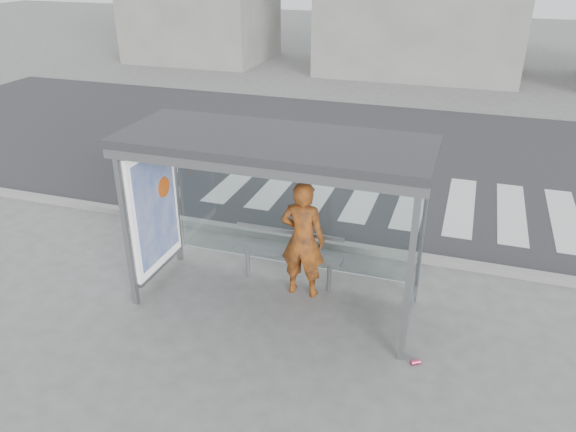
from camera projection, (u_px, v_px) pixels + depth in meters
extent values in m
plane|color=#60605E|center=(276.00, 302.00, 8.57)|extent=(80.00, 80.00, 0.00)
cube|color=#2B2B2E|center=(366.00, 155.00, 14.54)|extent=(30.00, 10.00, 0.01)
cube|color=gray|center=(311.00, 241.00, 10.21)|extent=(30.00, 0.18, 0.12)
cube|color=silver|center=(239.00, 177.00, 13.12)|extent=(0.55, 3.00, 0.00)
cube|color=silver|center=(280.00, 183.00, 12.84)|extent=(0.55, 3.00, 0.00)
cube|color=silver|center=(322.00, 188.00, 12.55)|extent=(0.55, 3.00, 0.00)
cube|color=silver|center=(366.00, 194.00, 12.27)|extent=(0.55, 3.00, 0.00)
cube|color=silver|center=(412.00, 200.00, 11.99)|extent=(0.55, 3.00, 0.00)
cube|color=silver|center=(461.00, 206.00, 11.70)|extent=(0.55, 3.00, 0.00)
cube|color=silver|center=(511.00, 212.00, 11.42)|extent=(0.55, 3.00, 0.00)
cube|color=silver|center=(565.00, 219.00, 11.13)|extent=(0.55, 3.00, 0.00)
cube|color=gray|center=(126.00, 230.00, 8.00)|extent=(0.08, 0.08, 2.50)
cube|color=gray|center=(409.00, 278.00, 6.86)|extent=(0.08, 0.08, 2.50)
cube|color=gray|center=(174.00, 193.00, 9.19)|extent=(0.08, 0.08, 2.50)
cube|color=gray|center=(422.00, 228.00, 8.06)|extent=(0.08, 0.08, 2.50)
cube|color=#2D2D30|center=(274.00, 142.00, 7.45)|extent=(4.25, 1.65, 0.12)
cube|color=gray|center=(253.00, 169.00, 6.85)|extent=(4.25, 0.06, 0.18)
cube|color=white|center=(290.00, 207.00, 8.60)|extent=(3.80, 0.02, 2.00)
cube|color=white|center=(152.00, 207.00, 8.57)|extent=(0.15, 1.25, 2.00)
cube|color=blue|center=(157.00, 208.00, 8.55)|extent=(0.01, 1.10, 1.70)
cylinder|color=#EB5914|center=(164.00, 187.00, 8.65)|extent=(0.02, 0.32, 0.32)
cube|color=white|center=(417.00, 248.00, 7.44)|extent=(0.03, 1.25, 2.00)
cube|color=beige|center=(416.00, 239.00, 7.44)|extent=(0.03, 0.86, 1.16)
cube|color=slate|center=(423.00, 10.00, 22.83)|extent=(8.00, 5.00, 5.00)
imported|color=#E15A15|center=(303.00, 240.00, 8.40)|extent=(0.69, 0.46, 1.88)
cube|color=slate|center=(287.00, 254.00, 8.83)|extent=(1.76, 0.22, 0.05)
cylinder|color=slate|center=(248.00, 262.00, 9.14)|extent=(0.07, 0.07, 0.51)
cylinder|color=slate|center=(329.00, 276.00, 8.75)|extent=(0.07, 0.07, 0.51)
cube|color=slate|center=(289.00, 232.00, 8.75)|extent=(1.76, 0.04, 0.06)
cylinder|color=#C73A68|center=(415.00, 362.00, 7.29)|extent=(0.14, 0.12, 0.07)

